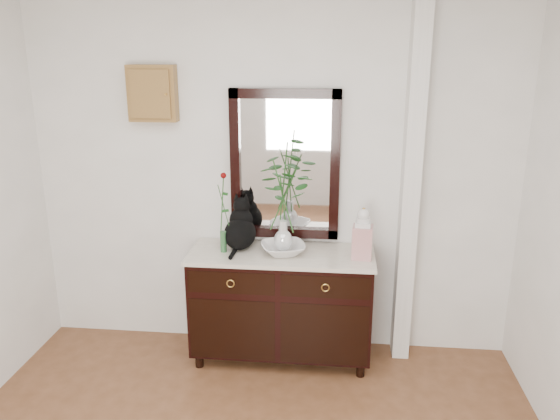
# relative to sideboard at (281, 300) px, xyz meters

# --- Properties ---
(wall_back) EXTENTS (3.60, 0.04, 2.70)m
(wall_back) POSITION_rel_sideboard_xyz_m (-0.10, 0.25, 0.88)
(wall_back) COLOR white
(wall_back) RESTS_ON ground
(pilaster) EXTENTS (0.12, 0.20, 2.70)m
(pilaster) POSITION_rel_sideboard_xyz_m (0.90, 0.17, 0.88)
(pilaster) COLOR white
(pilaster) RESTS_ON ground
(sideboard) EXTENTS (1.33, 0.52, 0.82)m
(sideboard) POSITION_rel_sideboard_xyz_m (0.00, 0.00, 0.00)
(sideboard) COLOR black
(sideboard) RESTS_ON ground
(wall_mirror) EXTENTS (0.80, 0.06, 1.10)m
(wall_mirror) POSITION_rel_sideboard_xyz_m (-0.00, 0.24, 0.97)
(wall_mirror) COLOR black
(wall_mirror) RESTS_ON wall_back
(key_cabinet) EXTENTS (0.35, 0.10, 0.40)m
(key_cabinet) POSITION_rel_sideboard_xyz_m (-0.95, 0.21, 1.48)
(key_cabinet) COLOR brown
(key_cabinet) RESTS_ON wall_back
(cat) EXTENTS (0.27, 0.33, 0.38)m
(cat) POSITION_rel_sideboard_xyz_m (-0.31, 0.07, 0.56)
(cat) COLOR black
(cat) RESTS_ON sideboard
(lotus_bowl) EXTENTS (0.39, 0.39, 0.08)m
(lotus_bowl) POSITION_rel_sideboard_xyz_m (0.01, -0.02, 0.41)
(lotus_bowl) COLOR silver
(lotus_bowl) RESTS_ON sideboard
(vase_branches) EXTENTS (0.42, 0.42, 0.80)m
(vase_branches) POSITION_rel_sideboard_xyz_m (0.01, -0.02, 0.80)
(vase_branches) COLOR silver
(vase_branches) RESTS_ON lotus_bowl
(bud_vase_rose) EXTENTS (0.08, 0.08, 0.60)m
(bud_vase_rose) POSITION_rel_sideboard_xyz_m (-0.42, -0.02, 0.67)
(bud_vase_rose) COLOR #2F6035
(bud_vase_rose) RESTS_ON sideboard
(ginger_jar) EXTENTS (0.15, 0.15, 0.37)m
(ginger_jar) POSITION_rel_sideboard_xyz_m (0.57, -0.04, 0.56)
(ginger_jar) COLOR white
(ginger_jar) RESTS_ON sideboard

